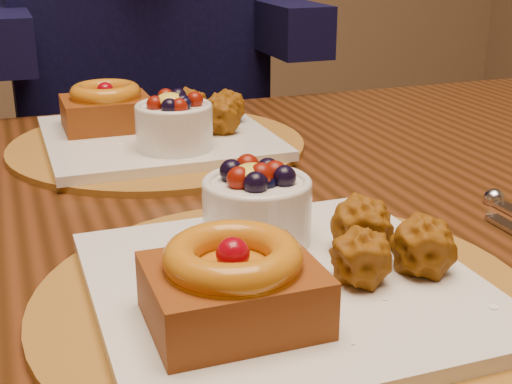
% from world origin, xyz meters
% --- Properties ---
extents(dining_table, '(1.60, 0.90, 0.76)m').
position_xyz_m(dining_table, '(-0.04, 0.03, 0.68)').
color(dining_table, '#311909').
rests_on(dining_table, ground).
extents(place_setting_near, '(0.38, 0.38, 0.09)m').
position_xyz_m(place_setting_near, '(-0.05, -0.18, 0.78)').
color(place_setting_near, brown).
rests_on(place_setting_near, dining_table).
extents(place_setting_far, '(0.38, 0.38, 0.09)m').
position_xyz_m(place_setting_far, '(-0.05, 0.25, 0.78)').
color(place_setting_far, brown).
rests_on(place_setting_far, dining_table).
extents(chair_far, '(0.46, 0.46, 0.86)m').
position_xyz_m(chair_far, '(0.11, 0.83, 0.48)').
color(chair_far, black).
rests_on(chair_far, ground).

